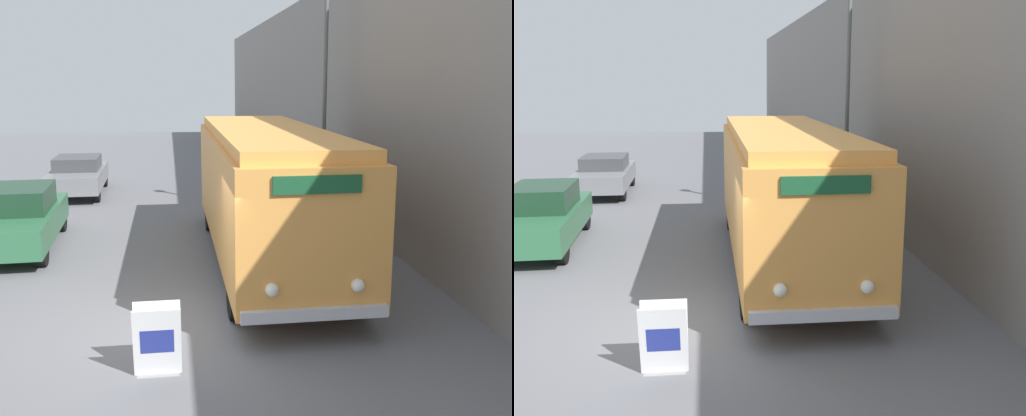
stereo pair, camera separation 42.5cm
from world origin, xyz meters
The scene contains 7 objects.
ground_plane centered at (0.00, 0.00, 0.00)m, with size 80.00×80.00×0.00m, color slate.
building_wall_right centered at (5.79, 10.00, 3.70)m, with size 0.30×60.00×7.39m.
vintage_bus centered at (2.41, 3.73, 1.79)m, with size 2.52×9.56×3.16m.
sign_board centered at (-0.05, -1.51, 0.52)m, with size 0.69×0.40×1.07m.
streetlamp centered at (4.76, 7.64, 4.62)m, with size 0.36×0.36×7.24m.
parked_car_near centered at (-3.60, 5.79, 0.79)m, with size 1.92×4.80×1.58m.
parked_car_mid centered at (-3.22, 13.15, 0.74)m, with size 1.94×4.59×1.42m.
Camera 1 is at (0.21, -9.71, 4.24)m, focal length 42.00 mm.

